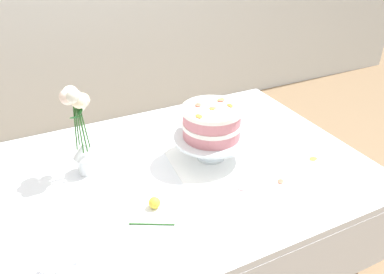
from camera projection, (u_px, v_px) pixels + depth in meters
The scene contains 10 objects.
dining_table at pixel (182, 191), 1.46m from camera, with size 1.40×1.00×0.74m.
linen_napkin at pixel (211, 157), 1.50m from camera, with size 0.32×0.32×0.00m, color white.
cake_stand at pixel (211, 140), 1.46m from camera, with size 0.29×0.29×0.10m.
layer_cake at pixel (212, 122), 1.42m from camera, with size 0.23×0.23×0.13m.
flower_vase at pixel (80, 126), 1.32m from camera, with size 0.10×0.12×0.35m.
teacup at pixel (56, 270), 0.99m from camera, with size 0.13×0.12×0.06m.
fallen_rose at pixel (154, 204), 1.23m from camera, with size 0.13×0.13×0.04m.
loose_petal_0 at pixel (281, 181), 1.36m from camera, with size 0.03×0.02×0.00m, color #E56B51.
loose_petal_1 at pixel (244, 189), 1.32m from camera, with size 0.04×0.02×0.00m, color pink.
loose_petal_2 at pixel (313, 159), 1.49m from camera, with size 0.03×0.03×0.00m, color yellow.
Camera 1 is at (-0.48, -1.08, 1.57)m, focal length 35.56 mm.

